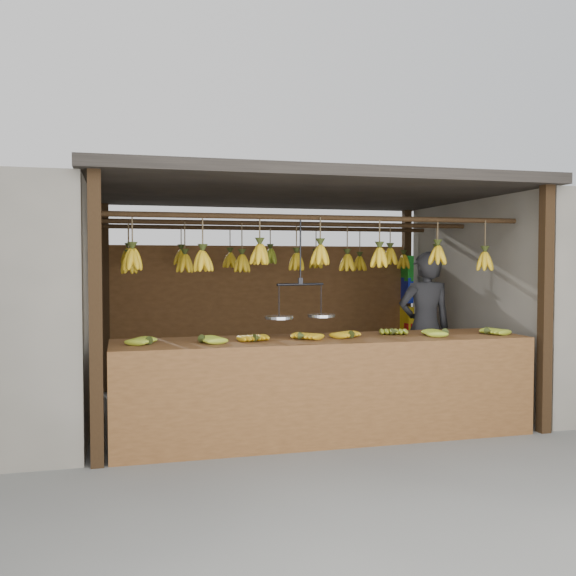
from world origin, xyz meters
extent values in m
plane|color=#5B5B57|center=(0.00, 0.00, 0.00)|extent=(80.00, 80.00, 0.00)
cube|color=black|center=(-2.00, -1.50, 1.15)|extent=(0.10, 0.10, 2.30)
cube|color=black|center=(2.00, -1.50, 1.15)|extent=(0.10, 0.10, 2.30)
cube|color=black|center=(-2.00, 1.50, 1.15)|extent=(0.10, 0.10, 2.30)
cube|color=black|center=(2.00, 1.50, 1.15)|extent=(0.10, 0.10, 2.30)
cube|color=black|center=(0.00, 0.00, 2.35)|extent=(4.30, 3.30, 0.10)
cylinder|color=black|center=(0.00, -1.00, 2.00)|extent=(4.00, 0.05, 0.05)
cylinder|color=black|center=(0.00, 0.00, 2.00)|extent=(4.00, 0.05, 0.05)
cylinder|color=black|center=(0.00, 1.00, 2.00)|extent=(4.00, 0.05, 0.05)
cube|color=brown|center=(0.00, 1.50, 0.90)|extent=(4.00, 0.06, 1.80)
cube|color=brown|center=(-0.03, -1.10, 0.86)|extent=(3.78, 0.84, 0.08)
cube|color=brown|center=(-0.03, -1.52, 0.45)|extent=(3.78, 0.04, 0.90)
cube|color=black|center=(-1.82, -1.47, 0.41)|extent=(0.07, 0.07, 0.82)
cube|color=black|center=(1.76, -1.47, 0.41)|extent=(0.07, 0.07, 0.82)
cube|color=black|center=(-1.82, -0.73, 0.41)|extent=(0.07, 0.07, 0.82)
cube|color=black|center=(1.76, -0.73, 0.41)|extent=(0.07, 0.07, 0.82)
ellipsoid|color=#92A523|center=(-1.57, -1.17, 0.93)|extent=(0.30, 0.27, 0.06)
ellipsoid|color=#92A523|center=(-1.14, -1.22, 0.93)|extent=(0.27, 0.23, 0.06)
ellipsoid|color=gold|center=(-0.68, -1.25, 0.93)|extent=(0.23, 0.28, 0.06)
ellipsoid|color=gold|center=(-0.26, -1.21, 0.93)|extent=(0.30, 0.30, 0.06)
ellipsoid|color=gold|center=(0.22, -1.20, 0.93)|extent=(0.28, 0.30, 0.06)
ellipsoid|color=#92A523|center=(0.68, -1.09, 0.93)|extent=(0.24, 0.28, 0.06)
ellipsoid|color=#92A523|center=(1.11, -1.23, 0.93)|extent=(0.27, 0.22, 0.06)
ellipsoid|color=#92A523|center=(1.56, -1.26, 0.93)|extent=(0.28, 0.24, 0.06)
ellipsoid|color=gold|center=(-1.71, -0.98, 1.61)|extent=(0.16, 0.16, 0.28)
ellipsoid|color=gold|center=(-1.11, -1.01, 1.60)|extent=(0.16, 0.16, 0.28)
ellipsoid|color=gold|center=(-0.60, -0.98, 1.66)|extent=(0.16, 0.16, 0.28)
ellipsoid|color=gold|center=(-0.04, -1.04, 1.66)|extent=(0.16, 0.16, 0.28)
ellipsoid|color=gold|center=(0.55, -1.02, 1.63)|extent=(0.16, 0.16, 0.28)
ellipsoid|color=gold|center=(1.15, -1.01, 1.66)|extent=(0.16, 0.16, 0.28)
ellipsoid|color=gold|center=(1.66, -1.02, 1.60)|extent=(0.16, 0.16, 0.28)
ellipsoid|color=gold|center=(-1.73, 0.03, 1.57)|extent=(0.16, 0.16, 0.28)
ellipsoid|color=gold|center=(-1.18, -0.03, 1.58)|extent=(0.16, 0.16, 0.28)
ellipsoid|color=gold|center=(-0.58, -0.02, 1.58)|extent=(0.16, 0.16, 0.28)
ellipsoid|color=gold|center=(0.02, 0.01, 1.59)|extent=(0.16, 0.16, 0.28)
ellipsoid|color=gold|center=(0.59, 0.00, 1.58)|extent=(0.16, 0.16, 0.28)
ellipsoid|color=gold|center=(1.11, 0.02, 1.65)|extent=(0.16, 0.16, 0.28)
ellipsoid|color=#92A523|center=(1.69, 0.04, 1.65)|extent=(0.16, 0.16, 0.28)
ellipsoid|color=gold|center=(-1.72, 1.04, 1.66)|extent=(0.16, 0.16, 0.28)
ellipsoid|color=gold|center=(-1.12, 0.99, 1.65)|extent=(0.16, 0.16, 0.28)
ellipsoid|color=gold|center=(-0.54, 0.99, 1.61)|extent=(0.16, 0.16, 0.28)
ellipsoid|color=#92A523|center=(-0.05, 0.98, 1.66)|extent=(0.16, 0.16, 0.28)
ellipsoid|color=gold|center=(0.54, 1.00, 1.60)|extent=(0.16, 0.16, 0.28)
ellipsoid|color=gold|center=(1.13, 1.03, 1.57)|extent=(0.16, 0.16, 0.28)
ellipsoid|color=gold|center=(1.73, 1.00, 1.59)|extent=(0.16, 0.16, 0.28)
cylinder|color=black|center=(-0.22, -1.00, 1.69)|extent=(0.02, 0.02, 0.61)
cylinder|color=black|center=(-0.22, -1.00, 1.39)|extent=(0.47, 0.12, 0.02)
cylinder|color=silver|center=(-0.43, -1.05, 1.09)|extent=(0.26, 0.26, 0.02)
cylinder|color=silver|center=(-0.01, -0.95, 1.09)|extent=(0.26, 0.26, 0.02)
imported|color=#262628|center=(1.51, -0.06, 0.85)|extent=(0.64, 0.44, 1.71)
cube|color=#199926|center=(1.94, 1.35, 1.50)|extent=(0.08, 0.26, 0.34)
cube|color=#1426BF|center=(1.94, 1.35, 1.21)|extent=(0.08, 0.26, 0.34)
cube|color=yellow|center=(1.94, 1.35, 0.82)|extent=(0.08, 0.26, 0.34)
cube|color=red|center=(1.94, 1.35, 0.60)|extent=(0.08, 0.26, 0.34)
camera|label=1|loc=(-1.80, -6.64, 1.60)|focal=40.00mm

